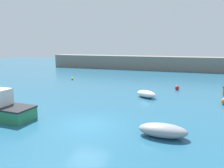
% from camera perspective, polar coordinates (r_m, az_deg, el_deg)
% --- Properties ---
extents(ground_plane, '(120.00, 120.00, 0.20)m').
position_cam_1_polar(ground_plane, '(15.03, -6.26, -10.92)').
color(ground_plane, '#235B7A').
extents(harbor_breakwater, '(47.08, 3.77, 2.80)m').
position_cam_1_polar(harbor_breakwater, '(47.02, 11.63, 5.41)').
color(harbor_breakwater, slate).
rests_on(harbor_breakwater, ground_plane).
extents(motorboat_grey_hull, '(4.90, 2.12, 2.13)m').
position_cam_1_polar(motorboat_grey_hull, '(17.99, -26.90, -5.61)').
color(motorboat_grey_hull, '#287A4C').
rests_on(motorboat_grey_hull, ground_plane).
extents(fishing_dinghy_green, '(2.51, 2.15, 0.70)m').
position_cam_1_polar(fishing_dinghy_green, '(22.45, 8.95, -2.58)').
color(fishing_dinghy_green, white).
rests_on(fishing_dinghy_green, ground_plane).
extents(open_tender_yellow, '(2.83, 1.33, 0.78)m').
position_cam_1_polar(open_tender_yellow, '(13.35, 13.10, -11.71)').
color(open_tender_yellow, gray).
rests_on(open_tender_yellow, ground_plane).
extents(mooring_buoy_red, '(0.50, 0.50, 0.50)m').
position_cam_1_polar(mooring_buoy_red, '(26.90, 16.65, -0.95)').
color(mooring_buoy_red, red).
rests_on(mooring_buoy_red, ground_plane).
extents(mooring_buoy_yellow, '(0.36, 0.36, 0.36)m').
position_cam_1_polar(mooring_buoy_yellow, '(33.48, -10.34, 1.38)').
color(mooring_buoy_yellow, yellow).
rests_on(mooring_buoy_yellow, ground_plane).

